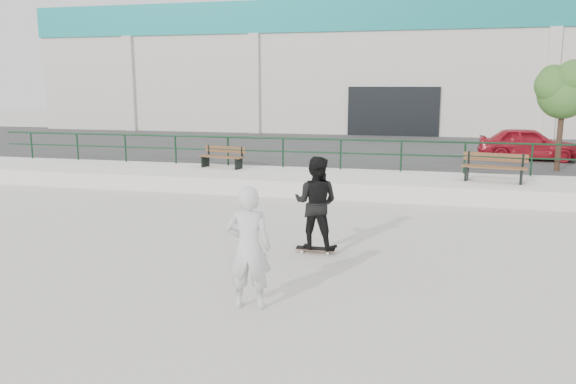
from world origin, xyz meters
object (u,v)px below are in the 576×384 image
(bench_right, at_px, (494,168))
(skateboard, at_px, (315,249))
(tree, at_px, (565,88))
(standing_skater, at_px, (316,203))
(seated_skater, at_px, (249,248))
(bench_left, at_px, (223,157))
(red_car, at_px, (528,144))

(bench_right, distance_m, skateboard, 7.82)
(tree, height_order, skateboard, tree)
(tree, bearing_deg, standing_skater, -124.33)
(skateboard, distance_m, seated_skater, 3.17)
(bench_left, relative_size, standing_skater, 0.90)
(bench_right, xyz_separation_m, red_car, (1.81, 5.49, 0.20))
(seated_skater, bearing_deg, bench_right, -123.29)
(red_car, bearing_deg, skateboard, 157.48)
(tree, relative_size, red_car, 1.00)
(red_car, relative_size, seated_skater, 1.93)
(red_car, bearing_deg, standing_skater, 157.48)
(seated_skater, bearing_deg, bench_left, -76.12)
(red_car, height_order, seated_skater, seated_skater)
(red_car, distance_m, standing_skater, 13.46)
(tree, xyz_separation_m, skateboard, (-6.40, -9.37, -3.13))
(standing_skater, bearing_deg, red_car, -109.62)
(bench_left, bearing_deg, seated_skater, -55.97)
(red_car, distance_m, seated_skater, 16.40)
(standing_skater, xyz_separation_m, seated_skater, (-0.44, -3.02, -0.08))
(bench_left, relative_size, skateboard, 2.14)
(tree, distance_m, seated_skater, 14.33)
(bench_left, bearing_deg, tree, 22.06)
(skateboard, height_order, seated_skater, seated_skater)
(bench_left, height_order, tree, tree)
(red_car, relative_size, skateboard, 4.61)
(bench_right, relative_size, red_car, 0.52)
(tree, bearing_deg, red_car, 100.52)
(tree, bearing_deg, bench_right, -130.18)
(skateboard, height_order, standing_skater, standing_skater)
(bench_left, distance_m, seated_skater, 11.24)
(bench_left, distance_m, skateboard, 8.79)
(bench_right, relative_size, tree, 0.53)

